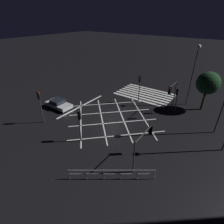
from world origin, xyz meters
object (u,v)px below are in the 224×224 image
Objects in this scene: traffic_light_sw_cross at (172,92)px; street_lamp_east at (195,63)px; street_tree_near at (208,83)px; waiting_car at (59,104)px; traffic_light_ne_main at (40,101)px; traffic_light_median_south at (139,84)px; traffic_light_nw_cross at (145,139)px; traffic_light_median_north at (80,120)px; traffic_light_sw_main at (177,96)px.

street_lamp_east is at bearing 166.87° from traffic_light_sw_cross.
street_tree_near is 1.36× the size of waiting_car.
waiting_car is (16.99, 11.63, -3.36)m from street_tree_near.
traffic_light_ne_main is 1.02× the size of traffic_light_median_south.
traffic_light_nw_cross is 6.78m from traffic_light_median_north.
traffic_light_ne_main is 1.19× the size of traffic_light_sw_main.
traffic_light_ne_main is 20.69m from street_lamp_east.
traffic_light_median_south is at bearing -1.48° from traffic_light_median_north.
traffic_light_median_south is at bearing 20.07° from street_tree_near.
traffic_light_ne_main is 0.78× the size of street_tree_near.
traffic_light_sw_main reaches higher than waiting_car.
street_lamp_east reaches higher than traffic_light_nw_cross.
traffic_light_median_north is (6.66, 1.27, 0.12)m from traffic_light_nw_cross.
traffic_light_nw_cross is 14.19m from street_tree_near.
traffic_light_ne_main is (11.86, 11.23, -0.21)m from traffic_light_sw_cross.
traffic_light_nw_cross is 10.69m from traffic_light_sw_main.
traffic_light_sw_main is (-0.43, -0.88, -0.70)m from traffic_light_sw_cross.
street_lamp_east is (-12.94, -15.83, 3.16)m from traffic_light_ne_main.
traffic_light_sw_main is (-5.96, -11.93, -0.05)m from traffic_light_median_north.
traffic_light_ne_main is at bearing 91.62° from traffic_light_median_north.
street_lamp_east is 3.21m from street_tree_near.
traffic_light_median_south is 0.49× the size of street_lamp_east.
traffic_light_median_north is 0.87× the size of traffic_light_median_south.
street_tree_near is at bearing 34.40° from waiting_car.
street_tree_near is at bearing 168.85° from street_lamp_east.
street_lamp_east is 1.56× the size of street_tree_near.
traffic_light_ne_main is at bearing -64.18° from waiting_car.
street_tree_near is (-15.17, -15.39, 0.89)m from traffic_light_ne_main.
traffic_light_median_south is at bearing 30.36° from traffic_light_nw_cross.
traffic_light_nw_cross is at bearing 90.23° from street_lamp_east.
traffic_light_ne_main reaches higher than traffic_light_sw_main.
traffic_light_median_north is 0.67× the size of street_tree_near.
waiting_car is (14.75, 12.08, -5.62)m from street_lamp_east.
traffic_light_nw_cross is 0.78× the size of traffic_light_ne_main.
street_lamp_east reaches higher than street_tree_near.
traffic_light_median_south is at bearing 45.19° from waiting_car.
waiting_car is at bearing -61.35° from traffic_light_sw_cross.
traffic_light_median_south is (5.22, -1.04, -0.27)m from traffic_light_sw_cross.
street_lamp_east is (-6.29, -3.56, 3.21)m from traffic_light_median_south.
traffic_light_sw_main is 5.67m from traffic_light_median_south.
traffic_light_ne_main is at bearing 96.34° from traffic_light_nw_cross.
traffic_light_median_south reaches higher than traffic_light_nw_cross.
traffic_light_sw_main reaches higher than traffic_light_nw_cross.
traffic_light_sw_cross is 0.52× the size of street_lamp_east.
traffic_light_median_north reaches higher than waiting_car.
waiting_car is (14.12, 8.35, -1.98)m from traffic_light_sw_main.
traffic_light_sw_cross is 1.23× the size of traffic_light_sw_main.
traffic_light_ne_main is at bearing 45.41° from street_tree_near.
street_lamp_east reaches higher than traffic_light_sw_main.
traffic_light_ne_main is 1.06× the size of waiting_car.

